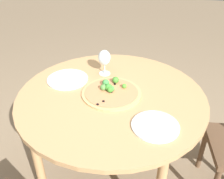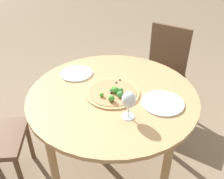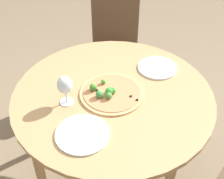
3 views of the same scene
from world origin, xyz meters
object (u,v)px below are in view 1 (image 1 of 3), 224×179
Objects in this scene: pizza at (112,91)px; plate_near at (155,126)px; plate_far at (68,79)px; wine_glass at (104,58)px.

plate_near is (0.24, 0.28, -0.01)m from pizza.
plate_near is at bearing 61.67° from plate_far.
pizza reaches higher than plate_near.
pizza is 2.09× the size of wine_glass.
wine_glass is at bearing -139.94° from plate_near.
wine_glass reaches higher than plate_near.
wine_glass is 0.27m from plate_far.
wine_glass is (-0.22, -0.10, 0.10)m from pizza.
wine_glass reaches higher than pizza.
wine_glass is at bearing 123.12° from plate_far.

